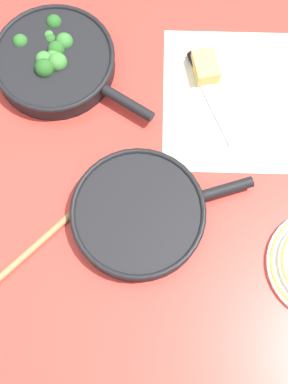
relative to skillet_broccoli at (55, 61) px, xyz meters
The scene contains 8 objects.
ground_plane 0.85m from the skillet_broccoli, 148.39° to the right, with size 14.00×14.00×0.00m, color #476B56.
dining_table_red 0.39m from the skillet_broccoli, 148.39° to the right, with size 1.17×0.99×0.73m.
skillet_broccoli is the anchor object (origin of this frame).
skillet_eggs 0.42m from the skillet_broccoli, 153.26° to the right, with size 0.29×0.39×0.05m.
wooden_spoon 0.38m from the skillet_broccoli, behind, with size 0.28×0.31×0.02m.
parchment_sheet 0.41m from the skillet_broccoli, 103.30° to the right, with size 0.38×0.32×0.00m.
grater_knife 0.36m from the skillet_broccoli, 99.57° to the right, with size 0.24×0.11×0.02m.
cheese_block 0.35m from the skillet_broccoli, 93.58° to the right, with size 0.08×0.07×0.04m.
Camera 1 is at (-0.36, 0.01, 1.83)m, focal length 50.00 mm.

